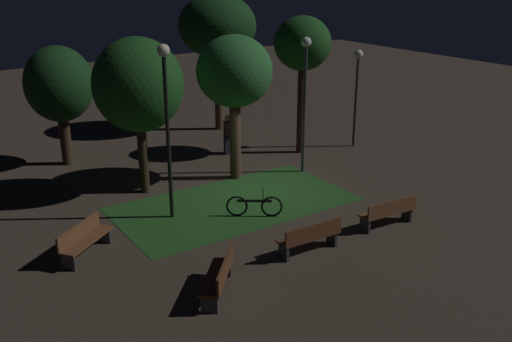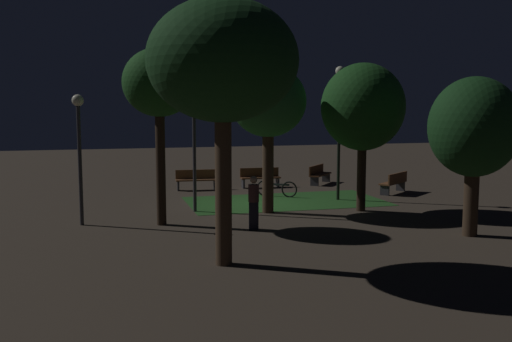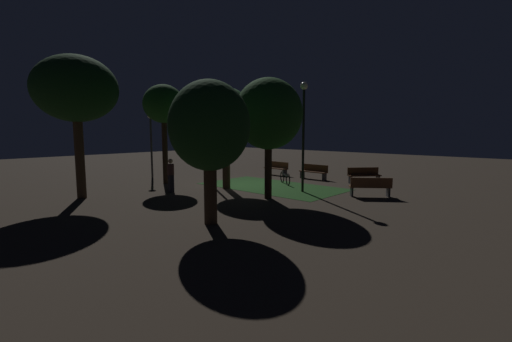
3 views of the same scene
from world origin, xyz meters
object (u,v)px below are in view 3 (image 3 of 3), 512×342
(tree_right_canopy, at_px, (209,127))
(lamp_post_near_wall, at_px, (151,133))
(bench_front_right, at_px, (364,175))
(tree_near_wall, at_px, (268,114))
(lamp_post_plaza_east, at_px, (207,124))
(bench_corner, at_px, (370,186))
(pedestrian, at_px, (171,175))
(tree_back_left, at_px, (164,105))
(tree_tall_center, at_px, (76,90))
(bench_back_row, at_px, (314,171))
(bench_front_left, at_px, (276,168))
(lamp_post_plaza_west, at_px, (304,119))
(tree_back_right, at_px, (226,114))
(bicycle, at_px, (285,178))

(tree_right_canopy, distance_m, lamp_post_near_wall, 11.60)
(bench_front_right, bearing_deg, tree_near_wall, 80.53)
(lamp_post_plaza_east, bearing_deg, bench_corner, -167.50)
(lamp_post_near_wall, xyz_separation_m, pedestrian, (-4.98, 2.01, -1.93))
(tree_back_left, bearing_deg, tree_right_canopy, 155.36)
(tree_right_canopy, distance_m, lamp_post_plaza_east, 9.02)
(tree_near_wall, bearing_deg, lamp_post_plaza_east, -13.58)
(tree_back_left, relative_size, tree_tall_center, 0.89)
(bench_back_row, bearing_deg, lamp_post_near_wall, 40.57)
(bench_front_left, xyz_separation_m, lamp_post_plaza_west, (-4.94, 4.14, 2.98))
(bench_back_row, relative_size, tree_back_right, 0.36)
(bench_back_row, height_order, bicycle, bicycle)
(bench_front_right, relative_size, tree_back_left, 0.31)
(tree_back_right, bearing_deg, bicycle, -112.42)
(tree_near_wall, bearing_deg, tree_right_canopy, 106.60)
(tree_back_right, distance_m, tree_tall_center, 6.67)
(lamp_post_plaza_west, bearing_deg, bench_front_right, -102.32)
(tree_tall_center, bearing_deg, lamp_post_plaza_west, -128.67)
(tree_right_canopy, xyz_separation_m, lamp_post_near_wall, (10.72, -4.42, -0.27))
(tree_back_right, height_order, tree_right_canopy, tree_back_right)
(bench_front_right, xyz_separation_m, tree_back_left, (8.18, 7.48, 3.83))
(bench_front_left, xyz_separation_m, tree_near_wall, (-4.78, 6.53, 3.14))
(tree_back_left, bearing_deg, bench_front_right, -137.55)
(tree_back_right, height_order, lamp_post_plaza_east, tree_back_right)
(bench_front_right, height_order, tree_tall_center, tree_tall_center)
(bench_corner, relative_size, tree_right_canopy, 0.38)
(lamp_post_plaza_east, xyz_separation_m, pedestrian, (-1.23, 3.32, -2.45))
(tree_back_right, xyz_separation_m, tree_right_canopy, (-4.55, 4.92, -0.73))
(tree_right_canopy, height_order, lamp_post_plaza_east, lamp_post_plaza_east)
(tree_tall_center, bearing_deg, bench_front_right, -120.37)
(bench_front_right, relative_size, bicycle, 1.16)
(bench_back_row, xyz_separation_m, bench_front_left, (2.92, 0.00, 0.00))
(tree_near_wall, relative_size, tree_tall_center, 0.85)
(tree_tall_center, height_order, lamp_post_plaza_west, tree_tall_center)
(tree_back_left, bearing_deg, pedestrian, 151.47)
(bench_front_right, relative_size, tree_tall_center, 0.27)
(tree_back_left, height_order, lamp_post_plaza_east, tree_back_left)
(tree_back_right, distance_m, tree_near_wall, 3.30)
(bench_back_row, relative_size, bicycle, 1.26)
(tree_right_canopy, relative_size, tree_tall_center, 0.74)
(bench_back_row, bearing_deg, pedestrian, 73.13)
(bench_front_right, relative_size, tree_back_right, 0.33)
(bench_back_row, xyz_separation_m, lamp_post_plaza_east, (3.81, 5.16, 2.82))
(tree_back_right, relative_size, lamp_post_plaza_west, 0.98)
(tree_near_wall, bearing_deg, tree_tall_center, 41.69)
(tree_back_left, relative_size, pedestrian, 3.37)
(tree_right_canopy, bearing_deg, lamp_post_plaza_east, -39.42)
(tree_back_right, distance_m, tree_back_left, 3.96)
(bench_back_row, distance_m, bench_front_left, 2.92)
(bench_front_left, bearing_deg, tree_back_left, 72.41)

